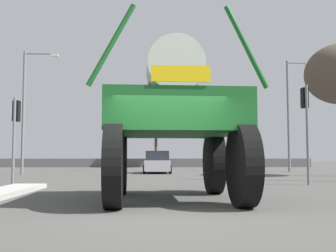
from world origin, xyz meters
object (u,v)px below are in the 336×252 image
(traffic_signal_near_right, at_px, (305,112))
(bare_tree_far_center, at_px, (156,121))
(traffic_signal_near_left, at_px, (16,122))
(traffic_signal_far_right, at_px, (248,141))
(traffic_signal_far_left, at_px, (108,140))
(streetlight_far_right, at_px, (290,110))
(streetlight_far_left, at_px, (27,105))
(sedan_ahead, at_px, (157,163))
(oversize_sprayer, at_px, (172,120))

(traffic_signal_near_right, height_order, bare_tree_far_center, bare_tree_far_center)
(traffic_signal_near_left, distance_m, traffic_signal_far_right, 20.49)
(traffic_signal_far_left, height_order, bare_tree_far_center, bare_tree_far_center)
(traffic_signal_near_right, bearing_deg, bare_tree_far_center, 103.35)
(traffic_signal_far_left, bearing_deg, streetlight_far_right, -8.49)
(traffic_signal_near_left, height_order, traffic_signal_far_right, traffic_signal_near_left)
(traffic_signal_far_left, height_order, traffic_signal_far_right, traffic_signal_far_left)
(traffic_signal_near_right, distance_m, traffic_signal_far_left, 18.62)
(traffic_signal_near_left, distance_m, bare_tree_far_center, 26.23)
(traffic_signal_far_right, height_order, bare_tree_far_center, bare_tree_far_center)
(streetlight_far_right, bearing_deg, traffic_signal_near_left, -139.19)
(traffic_signal_near_right, distance_m, streetlight_far_left, 17.63)
(sedan_ahead, bearing_deg, traffic_signal_near_right, -152.50)
(traffic_signal_far_right, bearing_deg, streetlight_far_left, -159.61)
(streetlight_far_left, relative_size, streetlight_far_right, 0.95)
(streetlight_far_left, relative_size, bare_tree_far_center, 1.20)
(streetlight_far_right, bearing_deg, traffic_signal_far_right, 143.07)
(traffic_signal_far_left, relative_size, traffic_signal_far_right, 1.04)
(traffic_signal_near_left, relative_size, streetlight_far_left, 0.44)
(traffic_signal_near_right, bearing_deg, sedan_ahead, 117.34)
(oversize_sprayer, xyz_separation_m, sedan_ahead, (-0.27, 17.12, -1.44))
(sedan_ahead, xyz_separation_m, traffic_signal_far_right, (7.30, 4.14, 1.66))
(oversize_sprayer, relative_size, streetlight_far_left, 0.70)
(oversize_sprayer, height_order, traffic_signal_far_left, oversize_sprayer)
(sedan_ahead, relative_size, streetlight_far_left, 0.51)
(streetlight_far_left, distance_m, streetlight_far_right, 18.94)
(traffic_signal_near_left, bearing_deg, traffic_signal_near_right, -0.04)
(traffic_signal_far_left, height_order, streetlight_far_left, streetlight_far_left)
(streetlight_far_left, distance_m, bare_tree_far_center, 17.74)
(traffic_signal_near_left, xyz_separation_m, streetlight_far_right, (15.85, 13.69, 2.12))
(traffic_signal_far_left, bearing_deg, traffic_signal_near_right, -57.96)
(oversize_sprayer, relative_size, traffic_signal_near_left, 1.59)
(traffic_signal_near_right, bearing_deg, traffic_signal_near_left, 179.96)
(streetlight_far_left, bearing_deg, sedan_ahead, 11.52)
(traffic_signal_near_right, height_order, traffic_signal_far_left, traffic_signal_near_right)
(traffic_signal_near_right, height_order, traffic_signal_far_right, traffic_signal_near_right)
(oversize_sprayer, bearing_deg, traffic_signal_far_left, 8.44)
(traffic_signal_far_right, distance_m, streetlight_far_right, 4.16)
(traffic_signal_near_right, xyz_separation_m, traffic_signal_far_right, (1.28, 15.78, -0.62))
(oversize_sprayer, distance_m, sedan_ahead, 17.19)
(sedan_ahead, height_order, streetlight_far_right, streetlight_far_right)
(traffic_signal_far_left, height_order, streetlight_far_right, streetlight_far_right)
(traffic_signal_near_right, xyz_separation_m, streetlight_far_left, (-14.51, 9.91, 1.50))
(traffic_signal_near_left, height_order, traffic_signal_far_left, traffic_signal_near_left)
(oversize_sprayer, bearing_deg, streetlight_far_left, 27.10)
(traffic_signal_near_left, bearing_deg, sedan_ahead, 63.55)
(traffic_signal_near_left, bearing_deg, oversize_sprayer, -42.22)
(traffic_signal_near_left, height_order, bare_tree_far_center, bare_tree_far_center)
(traffic_signal_near_right, xyz_separation_m, traffic_signal_far_left, (-9.87, 15.77, -0.53))
(oversize_sprayer, bearing_deg, traffic_signal_far_right, -20.83)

